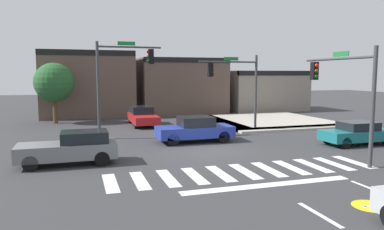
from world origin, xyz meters
TOP-DOWN VIEW (x-y plane):
  - ground_plane at (0.00, 0.00)m, footprint 120.00×120.00m
  - crosswalk_near at (-0.00, -4.50)m, footprint 11.63×2.53m
  - bike_detector_marking at (1.97, -9.39)m, footprint 1.17×1.17m
  - curb_corner_northeast at (8.49, 9.42)m, footprint 10.00×10.60m
  - storefront_row at (2.79, 19.20)m, footprint 27.66×6.84m
  - traffic_signal_northeast at (4.25, 6.10)m, footprint 4.51×0.32m
  - traffic_signal_northwest at (-4.00, 5.30)m, footprint 4.09×0.32m
  - traffic_signal_southeast at (5.52, -3.62)m, footprint 0.32×4.96m
  - car_gray at (-7.00, -1.03)m, footprint 4.32×1.73m
  - car_blue at (0.04, 2.56)m, footprint 4.56×1.91m
  - car_red at (-1.73, 10.83)m, footprint 1.87×4.72m
  - car_teal at (8.79, -1.06)m, footprint 4.20×1.74m
  - roadside_tree at (-8.50, 14.00)m, footprint 3.24×3.24m

SIDE VIEW (x-z plane):
  - ground_plane at x=0.00m, z-range 0.00..0.00m
  - bike_detector_marking at x=1.97m, z-range 0.00..0.01m
  - crosswalk_near at x=0.00m, z-range 0.00..0.01m
  - curb_corner_northeast at x=8.49m, z-range 0.00..0.15m
  - car_teal at x=8.79m, z-range 0.01..1.35m
  - car_red at x=-1.73m, z-range 0.00..1.48m
  - car_gray at x=-7.00m, z-range 0.01..1.51m
  - car_blue at x=0.04m, z-range 0.00..1.54m
  - storefront_row at x=2.79m, z-range -0.32..5.92m
  - roadside_tree at x=-8.50m, z-range 0.87..5.89m
  - traffic_signal_southeast at x=5.52m, z-range 1.00..6.29m
  - traffic_signal_northeast at x=4.25m, z-range 0.99..6.44m
  - traffic_signal_northwest at x=-4.00m, z-range 1.16..7.28m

